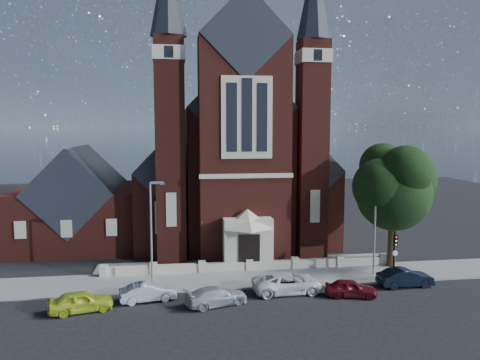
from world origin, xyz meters
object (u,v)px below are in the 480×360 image
(car_silver_a, at_px, (148,292))
(car_silver_b, at_px, (216,296))
(street_lamp_left, at_px, (152,227))
(car_navy, at_px, (405,278))
(street_lamp_right, at_px, (376,221))
(traffic_signal, at_px, (395,249))
(car_dark_red, at_px, (351,288))
(street_tree, at_px, (396,189))
(parish_hall, at_px, (79,207))
(car_lime_van, at_px, (81,301))
(car_white_suv, at_px, (288,283))
(church, at_px, (227,161))

(car_silver_a, height_order, car_silver_b, car_silver_a)
(street_lamp_left, bearing_deg, car_navy, -8.65)
(street_lamp_right, bearing_deg, street_lamp_left, 180.00)
(traffic_signal, bearing_deg, car_silver_a, -174.88)
(traffic_signal, bearing_deg, car_dark_red, -148.44)
(car_dark_red, bearing_deg, car_silver_b, 103.97)
(street_tree, bearing_deg, parish_hall, 156.74)
(car_lime_van, bearing_deg, street_tree, -90.22)
(car_navy, bearing_deg, car_white_suv, 88.49)
(parish_hall, distance_m, car_silver_a, 19.29)
(street_tree, bearing_deg, car_silver_a, -166.45)
(car_white_suv, height_order, car_dark_red, car_white_suv)
(church, distance_m, car_navy, 25.71)
(church, bearing_deg, car_silver_b, -98.25)
(car_white_suv, bearing_deg, car_silver_b, 104.87)
(car_silver_b, distance_m, car_white_suv, 5.70)
(street_tree, distance_m, car_white_suv, 13.15)
(street_lamp_left, bearing_deg, car_silver_b, -46.25)
(street_lamp_right, xyz_separation_m, car_navy, (1.18, -2.92, -3.90))
(street_tree, distance_m, car_dark_red, 10.84)
(car_silver_b, bearing_deg, street_tree, -85.69)
(parish_hall, relative_size, car_white_suv, 2.31)
(street_lamp_left, distance_m, car_silver_b, 7.60)
(car_silver_b, bearing_deg, traffic_signal, -95.27)
(car_navy, bearing_deg, car_silver_b, 94.80)
(church, distance_m, car_dark_red, 25.38)
(church, xyz_separation_m, car_navy, (11.27, -21.86, -7.49))
(street_lamp_right, bearing_deg, car_silver_a, -169.77)
(church, bearing_deg, street_tree, -53.83)
(car_lime_van, xyz_separation_m, car_white_suv, (14.44, 1.62, 0.03))
(car_dark_red, bearing_deg, car_white_suv, 84.00)
(car_dark_red, bearing_deg, car_navy, -60.18)
(street_lamp_left, height_order, car_navy, street_lamp_left)
(parish_hall, distance_m, car_silver_b, 22.78)
(parish_hall, bearing_deg, car_silver_b, -56.06)
(street_lamp_right, xyz_separation_m, car_white_suv, (-8.07, -3.01, -3.87))
(street_tree, height_order, car_silver_b, street_tree)
(car_silver_b, xyz_separation_m, car_navy, (14.69, 1.77, 0.07))
(church, relative_size, car_dark_red, 9.45)
(street_lamp_left, distance_m, car_white_suv, 11.07)
(car_lime_van, relative_size, car_dark_red, 1.12)
(street_tree, distance_m, car_lime_van, 26.56)
(street_lamp_left, relative_size, car_navy, 1.91)
(parish_hall, distance_m, car_white_suv, 24.99)
(street_lamp_right, bearing_deg, traffic_signal, -59.99)
(parish_hall, bearing_deg, car_white_suv, -43.34)
(street_tree, xyz_separation_m, street_lamp_left, (-20.51, -1.71, -2.36))
(street_lamp_right, distance_m, car_silver_b, 14.84)
(street_tree, height_order, car_dark_red, street_tree)
(parish_hall, distance_m, street_lamp_right, 29.62)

